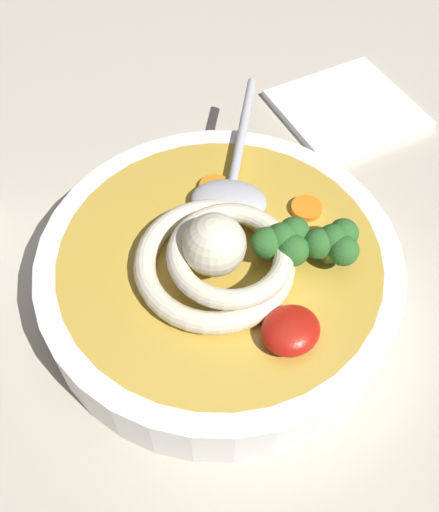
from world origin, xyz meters
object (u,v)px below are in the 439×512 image
object	(u,v)px
noodle_pile	(221,258)
soup_spoon	(231,188)
folded_napkin	(347,109)
soup_bowl	(220,274)

from	to	relation	value
noodle_pile	soup_spoon	size ratio (longest dim) A/B	0.88
soup_spoon	folded_napkin	bearing A→B (deg)	-28.79
noodle_pile	folded_napkin	world-z (taller)	noodle_pile
noodle_pile	soup_bowl	bearing A→B (deg)	55.89
soup_bowl	noodle_pile	size ratio (longest dim) A/B	2.14
soup_spoon	folded_napkin	distance (cm)	20.73
soup_bowl	soup_spoon	world-z (taller)	soup_spoon
soup_spoon	folded_napkin	world-z (taller)	soup_spoon
folded_napkin	soup_bowl	bearing A→B (deg)	-158.62
soup_bowl	folded_napkin	bearing A→B (deg)	21.38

